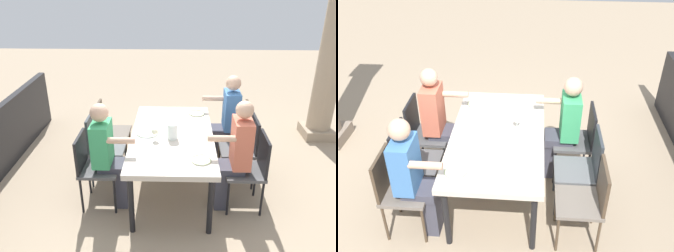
# 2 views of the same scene
# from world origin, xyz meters

# --- Properties ---
(ground_plane) EXTENTS (16.00, 16.00, 0.00)m
(ground_plane) POSITION_xyz_m (0.00, 0.00, 0.00)
(ground_plane) COLOR gray
(dining_table) EXTENTS (1.81, 0.98, 0.76)m
(dining_table) POSITION_xyz_m (0.00, 0.00, 0.70)
(dining_table) COLOR beige
(dining_table) RESTS_ON ground
(chair_west_north) EXTENTS (0.44, 0.44, 0.91)m
(chair_west_north) POSITION_xyz_m (-0.65, 0.91, 0.53)
(chair_west_north) COLOR #6A6158
(chair_west_north) RESTS_ON ground
(chair_west_south) EXTENTS (0.44, 0.44, 0.89)m
(chair_west_south) POSITION_xyz_m (-0.65, -0.91, 0.52)
(chair_west_south) COLOR #6A6158
(chair_west_south) RESTS_ON ground
(chair_mid_north) EXTENTS (0.44, 0.44, 0.91)m
(chair_mid_north) POSITION_xyz_m (-0.18, 0.91, 0.53)
(chair_mid_north) COLOR #4F4F50
(chair_mid_north) RESTS_ON ground
(chair_mid_south) EXTENTS (0.44, 0.44, 0.92)m
(chair_mid_south) POSITION_xyz_m (-0.18, -0.91, 0.54)
(chair_mid_south) COLOR #5B5E61
(chair_mid_south) RESTS_ON ground
(chair_east_north) EXTENTS (0.44, 0.44, 0.92)m
(chair_east_north) POSITION_xyz_m (0.33, 0.91, 0.54)
(chair_east_north) COLOR #4F4F50
(chair_east_north) RESTS_ON ground
(chair_east_south) EXTENTS (0.44, 0.44, 0.90)m
(chair_east_south) POSITION_xyz_m (0.33, -0.91, 0.53)
(chair_east_south) COLOR #4F4F50
(chair_east_south) RESTS_ON ground
(diner_woman_green) EXTENTS (0.35, 0.49, 1.31)m
(diner_woman_green) POSITION_xyz_m (-0.65, 0.73, 0.70)
(diner_woman_green) COLOR #3F3F4C
(diner_woman_green) RESTS_ON ground
(diner_man_white) EXTENTS (0.35, 0.49, 1.33)m
(diner_man_white) POSITION_xyz_m (0.34, 0.71, 0.71)
(diner_man_white) COLOR #3F3F4C
(diner_man_white) RESTS_ON ground
(diner_guest_third) EXTENTS (0.35, 0.49, 1.28)m
(diner_guest_third) POSITION_xyz_m (0.34, -0.71, 0.69)
(diner_guest_third) COLOR #3F3F4C
(diner_guest_third) RESTS_ON ground
(stone_column_near) EXTENTS (0.50, 0.50, 2.83)m
(stone_column_near) POSITION_xyz_m (-1.56, 2.40, 1.39)
(stone_column_near) COLOR tan
(stone_column_near) RESTS_ON ground
(plate_0) EXTENTS (0.21, 0.21, 0.02)m
(plate_0) POSITION_xyz_m (-0.65, 0.32, 0.77)
(plate_0) COLOR silver
(plate_0) RESTS_ON dining_table
(fork_0) EXTENTS (0.02, 0.17, 0.01)m
(fork_0) POSITION_xyz_m (-0.80, 0.32, 0.76)
(fork_0) COLOR silver
(fork_0) RESTS_ON dining_table
(spoon_0) EXTENTS (0.02, 0.17, 0.01)m
(spoon_0) POSITION_xyz_m (-0.50, 0.32, 0.76)
(spoon_0) COLOR silver
(spoon_0) RESTS_ON dining_table
(plate_1) EXTENTS (0.26, 0.26, 0.02)m
(plate_1) POSITION_xyz_m (-0.02, -0.30, 0.77)
(plate_1) COLOR white
(plate_1) RESTS_ON dining_table
(wine_glass_1) EXTENTS (0.08, 0.08, 0.15)m
(wine_glass_1) POSITION_xyz_m (0.14, -0.20, 0.87)
(wine_glass_1) COLOR white
(wine_glass_1) RESTS_ON dining_table
(fork_1) EXTENTS (0.03, 0.17, 0.01)m
(fork_1) POSITION_xyz_m (-0.17, -0.30, 0.76)
(fork_1) COLOR silver
(fork_1) RESTS_ON dining_table
(spoon_1) EXTENTS (0.02, 0.17, 0.01)m
(spoon_1) POSITION_xyz_m (0.13, -0.30, 0.76)
(spoon_1) COLOR silver
(spoon_1) RESTS_ON dining_table
(plate_2) EXTENTS (0.21, 0.21, 0.02)m
(plate_2) POSITION_xyz_m (0.60, 0.31, 0.77)
(plate_2) COLOR silver
(plate_2) RESTS_ON dining_table
(fork_2) EXTENTS (0.03, 0.17, 0.01)m
(fork_2) POSITION_xyz_m (0.45, 0.31, 0.76)
(fork_2) COLOR silver
(fork_2) RESTS_ON dining_table
(spoon_2) EXTENTS (0.02, 0.17, 0.01)m
(spoon_2) POSITION_xyz_m (0.75, 0.31, 0.76)
(spoon_2) COLOR silver
(spoon_2) RESTS_ON dining_table
(water_pitcher) EXTENTS (0.12, 0.12, 0.19)m
(water_pitcher) POSITION_xyz_m (0.09, 0.01, 0.84)
(water_pitcher) COLOR white
(water_pitcher) RESTS_ON dining_table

